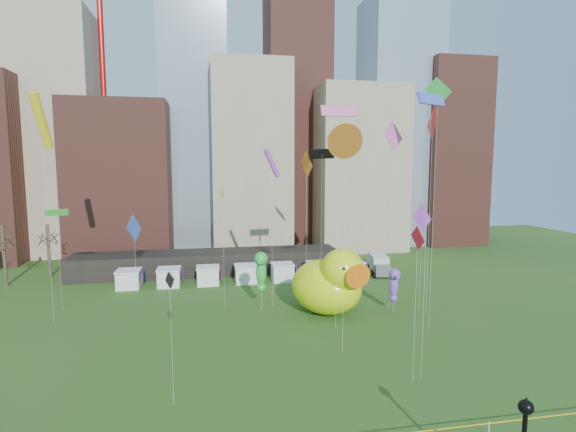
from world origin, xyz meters
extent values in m
cube|color=gray|center=(-30.00, 62.00, 21.00)|extent=(14.00, 12.00, 42.00)
cube|color=brown|center=(-18.00, 56.00, 13.00)|extent=(16.00, 14.00, 26.00)
cube|color=#8C9EB2|center=(-6.00, 64.00, 27.50)|extent=(12.00, 12.00, 55.00)
cube|color=gray|center=(4.00, 60.00, 17.00)|extent=(14.00, 14.00, 34.00)
cube|color=brown|center=(14.00, 66.00, 34.00)|extent=(12.00, 12.00, 68.00)
cube|color=gray|center=(24.00, 58.00, 15.00)|extent=(16.00, 14.00, 30.00)
cube|color=#8C9EB2|center=(34.00, 62.00, 24.00)|extent=(14.00, 12.00, 48.00)
cube|color=brown|center=(44.00, 60.00, 18.00)|extent=(12.00, 12.00, 36.00)
cylinder|color=red|center=(-22.00, 64.00, 38.00)|extent=(1.00, 1.00, 76.00)
cylinder|color=red|center=(30.00, 64.00, 38.00)|extent=(1.00, 1.00, 76.00)
cube|color=black|center=(-4.00, 42.00, 1.60)|extent=(38.00, 6.00, 3.20)
cube|color=white|center=(-14.00, 36.00, 1.10)|extent=(2.80, 2.80, 2.20)
cube|color=red|center=(-12.20, 36.00, 1.60)|extent=(0.08, 1.40, 1.60)
cube|color=white|center=(-9.00, 36.00, 1.10)|extent=(2.80, 2.80, 2.20)
cube|color=red|center=(-7.20, 36.00, 1.60)|extent=(0.08, 1.40, 1.60)
cube|color=white|center=(-4.00, 36.00, 1.10)|extent=(2.80, 2.80, 2.20)
cube|color=red|center=(-2.20, 36.00, 1.60)|extent=(0.08, 1.40, 1.60)
cube|color=white|center=(1.00, 36.00, 1.10)|extent=(2.80, 2.80, 2.20)
cube|color=red|center=(2.80, 36.00, 1.60)|extent=(0.08, 1.40, 1.60)
cube|color=white|center=(6.00, 36.00, 1.10)|extent=(2.80, 2.80, 2.20)
cube|color=red|center=(7.80, 36.00, 1.60)|extent=(0.08, 1.40, 1.60)
cube|color=white|center=(11.00, 36.00, 1.10)|extent=(2.80, 2.80, 2.20)
cube|color=red|center=(12.80, 36.00, 1.60)|extent=(0.08, 1.40, 1.60)
cube|color=white|center=(16.00, 36.00, 1.10)|extent=(2.80, 2.80, 2.20)
cube|color=red|center=(17.80, 36.00, 1.60)|extent=(0.08, 1.40, 1.60)
cylinder|color=#382B21|center=(-30.00, 40.00, 4.00)|extent=(0.44, 0.44, 8.00)
cylinder|color=#382B21|center=(-26.00, 44.00, 3.75)|extent=(0.44, 0.44, 7.50)
cylinder|color=white|center=(12.00, 0.00, 0.45)|extent=(0.06, 0.06, 0.90)
ellipsoid|color=#DEF30C|center=(8.42, 22.36, 2.88)|extent=(9.60, 10.25, 5.76)
ellipsoid|color=#DEF30C|center=(7.18, 25.30, 2.73)|extent=(2.34, 2.11, 2.34)
sphere|color=#DEF30C|center=(9.42, 19.99, 5.20)|extent=(5.67, 5.67, 4.33)
cone|color=orange|center=(10.13, 18.29, 5.06)|extent=(2.95, 2.72, 2.38)
sphere|color=white|center=(8.78, 18.43, 5.78)|extent=(0.78, 0.78, 0.78)
sphere|color=white|center=(10.98, 19.35, 5.78)|extent=(0.78, 0.78, 0.78)
sphere|color=black|center=(8.92, 18.09, 5.78)|extent=(0.39, 0.39, 0.39)
sphere|color=black|center=(11.12, 19.01, 5.78)|extent=(0.39, 0.39, 0.39)
ellipsoid|color=white|center=(8.88, 24.61, 1.29)|extent=(3.90, 4.30, 2.59)
ellipsoid|color=white|center=(9.21, 26.00, 1.23)|extent=(0.99, 0.85, 1.05)
sphere|color=white|center=(8.61, 23.49, 2.34)|extent=(2.34, 2.34, 1.95)
cone|color=orange|center=(8.42, 22.68, 2.27)|extent=(1.24, 1.10, 1.07)
sphere|color=white|center=(7.96, 23.09, 2.60)|extent=(0.35, 0.35, 0.35)
sphere|color=white|center=(9.00, 22.84, 2.60)|extent=(0.35, 0.35, 0.35)
sphere|color=black|center=(7.92, 22.93, 2.60)|extent=(0.18, 0.18, 0.18)
sphere|color=black|center=(8.97, 22.68, 2.60)|extent=(0.18, 0.18, 0.18)
cylinder|color=silver|center=(1.72, 24.47, 2.08)|extent=(0.03, 0.03, 4.16)
ellipsoid|color=green|center=(1.72, 24.47, 4.16)|extent=(1.31, 1.16, 2.87)
sphere|color=green|center=(1.72, 24.32, 5.70)|extent=(1.76, 1.76, 1.47)
cone|color=green|center=(1.72, 23.67, 5.63)|extent=(0.71, 1.01, 0.51)
sphere|color=green|center=(1.72, 24.52, 2.51)|extent=(1.03, 1.03, 1.03)
cylinder|color=silver|center=(15.66, 21.48, 1.41)|extent=(0.03, 0.03, 2.83)
ellipsoid|color=#7F46D2|center=(15.66, 21.48, 2.83)|extent=(0.98, 0.82, 2.39)
sphere|color=#7F46D2|center=(15.66, 21.33, 4.11)|extent=(1.29, 1.29, 1.22)
cone|color=#7F46D2|center=(15.66, 20.78, 4.05)|extent=(0.47, 0.79, 0.43)
sphere|color=#7F46D2|center=(15.66, 21.53, 1.46)|extent=(0.85, 0.85, 0.85)
sphere|color=black|center=(9.19, -6.00, 5.56)|extent=(0.63, 0.63, 0.63)
cone|color=black|center=(9.19, -6.00, 5.90)|extent=(0.22, 0.22, 0.28)
cube|color=silver|center=(20.70, 38.06, 1.44)|extent=(3.11, 5.01, 2.33)
cube|color=#595960|center=(20.12, 35.13, 0.98)|extent=(2.43, 2.06, 1.49)
cylinder|color=black|center=(19.23, 36.64, 0.42)|extent=(0.39, 0.87, 0.84)
cylinder|color=black|center=(21.52, 36.18, 0.42)|extent=(0.39, 0.87, 0.84)
cylinder|color=black|center=(19.85, 39.75, 0.42)|extent=(0.39, 0.87, 0.84)
cylinder|color=black|center=(22.14, 39.29, 0.42)|extent=(0.39, 0.87, 0.84)
cylinder|color=silver|center=(10.62, 6.73, 5.30)|extent=(0.02, 0.02, 10.59)
cube|color=red|center=(10.62, 6.73, 10.59)|extent=(0.20, 1.68, 1.69)
cylinder|color=silver|center=(8.17, 18.00, 10.29)|extent=(0.02, 0.02, 20.59)
cube|color=pink|center=(8.17, 18.00, 20.59)|extent=(3.36, 0.65, 1.02)
cylinder|color=silver|center=(10.46, 32.29, 8.56)|extent=(0.02, 0.02, 17.11)
cube|color=black|center=(10.46, 32.29, 17.11)|extent=(2.29, 3.81, 1.22)
cylinder|color=silver|center=(-19.59, 28.26, 5.35)|extent=(0.02, 0.02, 10.69)
cube|color=green|center=(-19.59, 28.26, 10.69)|extent=(2.27, 0.87, 0.70)
cylinder|color=silver|center=(-19.26, 24.56, 9.94)|extent=(0.02, 0.02, 19.89)
cylinder|color=yellow|center=(-19.26, 24.56, 19.89)|extent=(1.34, 3.17, 5.22)
cylinder|color=silver|center=(11.52, 7.23, 10.07)|extent=(0.02, 0.02, 20.14)
cube|color=blue|center=(11.52, 7.23, 20.14)|extent=(2.56, 1.44, 0.81)
cylinder|color=silver|center=(7.10, 12.38, 8.77)|extent=(0.02, 0.02, 17.53)
cone|color=orange|center=(7.10, 12.38, 17.53)|extent=(1.47, 2.67, 2.77)
cylinder|color=silver|center=(18.62, 21.39, 5.04)|extent=(0.02, 0.02, 10.08)
cube|color=purple|center=(18.62, 21.39, 10.08)|extent=(2.74, 1.13, 2.94)
cylinder|color=silver|center=(18.54, 19.74, 9.99)|extent=(0.02, 0.02, 19.97)
cube|color=red|center=(18.54, 19.74, 19.97)|extent=(0.64, 3.29, 3.34)
cylinder|color=silver|center=(15.47, 22.28, 9.37)|extent=(0.02, 0.02, 18.74)
cube|color=pink|center=(15.47, 22.28, 18.74)|extent=(2.81, 1.59, 3.20)
cylinder|color=silver|center=(-6.22, 6.67, 4.21)|extent=(0.02, 0.02, 8.42)
cube|color=black|center=(-6.22, 6.67, 8.42)|extent=(0.75, 1.92, 0.60)
cylinder|color=silver|center=(16.89, 16.02, 11.16)|extent=(0.02, 0.02, 22.33)
cube|color=green|center=(16.89, 16.02, 22.33)|extent=(1.85, 1.70, 2.48)
cylinder|color=silver|center=(-2.19, 26.47, 6.27)|extent=(0.02, 0.02, 12.55)
cone|color=yellow|center=(-2.19, 26.47, 12.55)|extent=(0.24, 1.35, 1.35)
cylinder|color=silver|center=(-12.60, 32.99, 4.09)|extent=(0.02, 0.02, 8.17)
cube|color=blue|center=(-12.60, 32.99, 8.17)|extent=(1.16, 3.30, 3.48)
cylinder|color=silver|center=(7.32, 27.29, 7.89)|extent=(0.02, 0.02, 15.79)
cube|color=orange|center=(7.32, 27.29, 15.79)|extent=(0.74, 2.90, 2.98)
cylinder|color=silver|center=(3.06, 25.49, 7.96)|extent=(0.02, 0.02, 15.92)
cylinder|color=purple|center=(3.06, 25.49, 15.92)|extent=(1.93, 1.16, 3.17)
camera|label=1|loc=(-3.67, -20.95, 15.57)|focal=27.00mm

